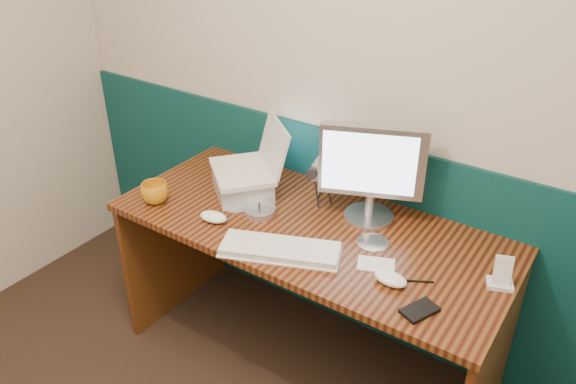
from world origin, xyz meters
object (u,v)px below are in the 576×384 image
Objects in this scene: desk at (307,297)px; monitor at (372,174)px; laptop at (241,147)px; mug at (155,193)px; camcorder at (323,185)px; keyboard at (280,250)px.

desk is 3.94× the size of monitor.
laptop is 0.41m from mug.
desk is 8.92× the size of camcorder.
desk is at bearing 19.06° from mug.
keyboard is at bearing -134.21° from monitor.
keyboard is 0.40m from camcorder.
camcorder is at bearing 159.82° from monitor.
laptop is 0.52m from keyboard.
desk is 0.45m from keyboard.
monitor is at bearing 26.12° from mug.
desk is 5.21× the size of laptop.
mug is 0.71m from camcorder.
laptop is 0.38m from camcorder.
camcorder is (-0.21, -0.01, -0.11)m from monitor.
laptop is at bearing 171.97° from desk.
desk is 0.63m from monitor.
mug is (-0.65, 0.00, 0.03)m from keyboard.
keyboard is at bearing -0.33° from mug.
desk is at bearing -156.86° from monitor.
camcorder reaches higher than keyboard.
monitor is 3.54× the size of mug.
monitor reaches higher than mug.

